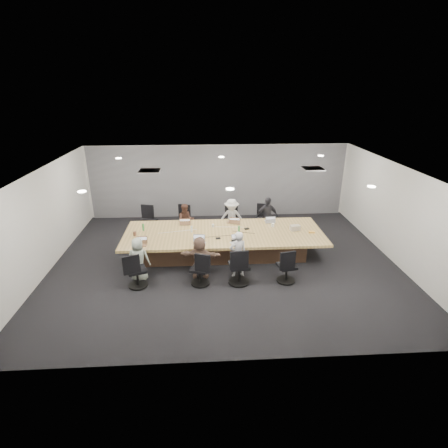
{
  "coord_description": "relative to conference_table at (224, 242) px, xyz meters",
  "views": [
    {
      "loc": [
        -0.58,
        -9.19,
        4.93
      ],
      "look_at": [
        0.0,
        0.4,
        1.05
      ],
      "focal_mm": 28.0,
      "sensor_mm": 36.0,
      "label": 1
    }
  ],
  "objects": [
    {
      "name": "bottle_clear",
      "position": [
        -0.97,
        0.07,
        0.44
      ],
      "size": [
        0.08,
        0.08,
        0.2
      ],
      "primitive_type": "cylinder",
      "rotation": [
        0.0,
        0.0,
        -0.31
      ],
      "color": "silver",
      "rests_on": "conference_table"
    },
    {
      "name": "chair_0",
      "position": [
        -2.5,
        1.7,
        0.01
      ],
      "size": [
        0.68,
        0.68,
        0.83
      ],
      "primitive_type": null,
      "rotation": [
        0.0,
        0.0,
        2.88
      ],
      "color": "black",
      "rests_on": "ground"
    },
    {
      "name": "laptop_6",
      "position": [
        0.3,
        -0.8,
        0.35
      ],
      "size": [
        0.35,
        0.28,
        0.02
      ],
      "primitive_type": "cube",
      "rotation": [
        0.0,
        0.0,
        0.25
      ],
      "color": "#B2B2B7",
      "rests_on": "conference_table"
    },
    {
      "name": "cup_white_far",
      "position": [
        -0.31,
        0.44,
        0.39
      ],
      "size": [
        0.08,
        0.08,
        0.09
      ],
      "primitive_type": "cylinder",
      "rotation": [
        0.0,
        0.0,
        -0.07
      ],
      "color": "white",
      "rests_on": "conference_table"
    },
    {
      "name": "chair_3",
      "position": [
        1.55,
        1.7,
        -0.02
      ],
      "size": [
        0.62,
        0.62,
        0.76
      ],
      "primitive_type": null,
      "rotation": [
        0.0,
        0.0,
        2.9
      ],
      "color": "black",
      "rests_on": "ground"
    },
    {
      "name": "person_3",
      "position": [
        1.55,
        1.35,
        0.29
      ],
      "size": [
        0.86,
        0.5,
        1.39
      ],
      "primitive_type": "imported",
      "rotation": [
        0.0,
        0.0,
        6.49
      ],
      "color": "#25242A",
      "rests_on": "ground"
    },
    {
      "name": "chair_6",
      "position": [
        0.3,
        -1.7,
        0.04
      ],
      "size": [
        0.64,
        0.64,
        0.87
      ],
      "primitive_type": null,
      "rotation": [
        0.0,
        0.0,
        0.09
      ],
      "color": "black",
      "rests_on": "ground"
    },
    {
      "name": "canvas_bag",
      "position": [
        2.2,
        0.03,
        0.42
      ],
      "size": [
        0.32,
        0.23,
        0.16
      ],
      "primitive_type": "cube",
      "rotation": [
        0.0,
        0.0,
        0.18
      ],
      "color": "#B4A58F",
      "rests_on": "conference_table"
    },
    {
      "name": "bottle_green_right",
      "position": [
        0.45,
        -0.09,
        0.45
      ],
      "size": [
        0.08,
        0.08,
        0.23
      ],
      "primitive_type": "cylinder",
      "rotation": [
        0.0,
        0.0,
        0.36
      ],
      "color": "#327A3A",
      "rests_on": "conference_table"
    },
    {
      "name": "bottle_green_left",
      "position": [
        -2.45,
        0.27,
        0.45
      ],
      "size": [
        0.08,
        0.08,
        0.22
      ],
      "primitive_type": "cylinder",
      "rotation": [
        0.0,
        0.0,
        0.33
      ],
      "color": "#327A3A",
      "rests_on": "conference_table"
    },
    {
      "name": "chair_2",
      "position": [
        0.35,
        1.7,
        0.02
      ],
      "size": [
        0.64,
        0.64,
        0.84
      ],
      "primitive_type": null,
      "rotation": [
        0.0,
        0.0,
        3.29
      ],
      "color": "black",
      "rests_on": "ground"
    },
    {
      "name": "chair_7",
      "position": [
        1.56,
        -1.7,
        -0.02
      ],
      "size": [
        0.62,
        0.62,
        0.77
      ],
      "primitive_type": null,
      "rotation": [
        0.0,
        0.0,
        0.21
      ],
      "color": "black",
      "rests_on": "ground"
    },
    {
      "name": "wall_right",
      "position": [
        5.0,
        -0.5,
        1.0
      ],
      "size": [
        0.0,
        8.0,
        2.8
      ],
      "primitive_type": "cube",
      "rotation": [
        1.57,
        0.0,
        -1.57
      ],
      "color": "beige",
      "rests_on": "ground"
    },
    {
      "name": "laptop_1",
      "position": [
        -1.2,
        0.8,
        0.35
      ],
      "size": [
        0.35,
        0.24,
        0.02
      ],
      "primitive_type": "cube",
      "rotation": [
        0.0,
        0.0,
        3.15
      ],
      "color": "#8C6647",
      "rests_on": "conference_table"
    },
    {
      "name": "curtain",
      "position": [
        0.0,
        3.42,
        1.0
      ],
      "size": [
        9.8,
        0.04,
        2.8
      ],
      "primitive_type": "cube",
      "color": "gray",
      "rests_on": "ground"
    },
    {
      "name": "floor",
      "position": [
        0.0,
        -0.5,
        -0.4
      ],
      "size": [
        10.0,
        8.0,
        0.0
      ],
      "primitive_type": "cube",
      "color": "black",
      "rests_on": "ground"
    },
    {
      "name": "cup_white_near",
      "position": [
        1.57,
        0.35,
        0.39
      ],
      "size": [
        0.1,
        0.1,
        0.11
      ],
      "primitive_type": "cylinder",
      "rotation": [
        0.0,
        0.0,
        -0.14
      ],
      "color": "white",
      "rests_on": "conference_table"
    },
    {
      "name": "person_1",
      "position": [
        -1.2,
        1.35,
        0.2
      ],
      "size": [
        0.64,
        0.54,
        1.2
      ],
      "primitive_type": "imported",
      "rotation": [
        0.0,
        0.0,
        6.43
      ],
      "color": "#543429",
      "rests_on": "ground"
    },
    {
      "name": "person_4",
      "position": [
        -2.35,
        -1.35,
        0.2
      ],
      "size": [
        0.62,
        0.43,
        1.21
      ],
      "primitive_type": "imported",
      "rotation": [
        0.0,
        0.0,
        3.07
      ],
      "color": "#98A497",
      "rests_on": "ground"
    },
    {
      "name": "wall_left",
      "position": [
        -5.0,
        -0.5,
        1.0
      ],
      "size": [
        0.0,
        8.0,
        2.8
      ],
      "primitive_type": "cube",
      "rotation": [
        1.57,
        0.0,
        1.57
      ],
      "color": "beige",
      "rests_on": "ground"
    },
    {
      "name": "ceiling",
      "position": [
        0.0,
        -0.5,
        2.4
      ],
      "size": [
        10.0,
        8.0,
        0.0
      ],
      "primitive_type": "cube",
      "color": "white",
      "rests_on": "wall_back"
    },
    {
      "name": "conference_table",
      "position": [
        0.0,
        0.0,
        0.0
      ],
      "size": [
        6.0,
        2.2,
        0.74
      ],
      "color": "#503626",
      "rests_on": "ground"
    },
    {
      "name": "stapler",
      "position": [
        0.26,
        -0.69,
        0.37
      ],
      "size": [
        0.17,
        0.06,
        0.06
      ],
      "primitive_type": "cube",
      "rotation": [
        0.0,
        0.0,
        0.13
      ],
      "color": "black",
      "rests_on": "conference_table"
    },
    {
      "name": "laptop_3",
      "position": [
        1.55,
        0.8,
        0.35
      ],
      "size": [
        0.33,
        0.24,
        0.02
      ],
      "primitive_type": "cube",
      "rotation": [
        0.0,
        0.0,
        3.21
      ],
      "color": "#B2B2B7",
      "rests_on": "conference_table"
    },
    {
      "name": "laptop_4",
      "position": [
        -2.35,
        -0.8,
        0.35
      ],
      "size": [
        0.3,
        0.22,
        0.02
      ],
      "primitive_type": "cube",
      "rotation": [
        0.0,
        0.0,
        0.08
      ],
      "color": "#8C6647",
      "rests_on": "conference_table"
    },
    {
      "name": "laptop_5",
      "position": [
        -0.72,
        -0.8,
        0.35
      ],
      "size": [
        0.36,
        0.26,
        0.02
      ],
      "primitive_type": "cube",
      "rotation": [
        0.0,
        0.0,
        -0.1
      ],
      "color": "#B2B2B7",
      "rests_on": "conference_table"
    },
    {
      "name": "wall_back",
      "position": [
        0.0,
        3.5,
        1.0
      ],
      "size": [
        10.0,
        0.0,
        2.8
      ],
      "primitive_type": "cube",
      "rotation": [
        1.57,
        0.0,
        0.0
      ],
      "color": "beige",
      "rests_on": "ground"
    },
    {
      "name": "chair_4",
      "position": [
        -2.35,
        -1.7,
        -0.01
      ],
      "size": [
        0.68,
        0.68,
        0.79
      ],
      "primitive_type": null,
      "rotation": [
        0.0,
        0.0,
        0.34
      ],
      "color": "black",
      "rests_on": "ground"
    },
    {
      "name": "person_2",
      "position": [
        0.35,
        1.35,
        0.27
      ],
      "size": [
        0.94,
        0.63,
        1.35
      ],
      "primitive_type": "imported",
      "rotation": [
        0.0,
        0.0,
        6.12
      ],
      "color": "#AFAFAF",
      "rests_on": "ground"
    },
    {
      "name": "mug_brown",
      "position": [
        -2.65,
        -0.08,
        0.4
      ],
      "size": [
        0.13,
        0.13,
        0.12
      ],
      "primitive_type": "cylinder",
      "rotation": [
        0.0,
        0.0,
        0.35
      ],
      "color": "brown",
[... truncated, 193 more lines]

